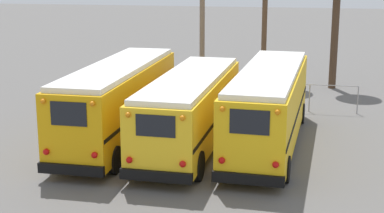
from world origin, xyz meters
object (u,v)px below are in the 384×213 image
(school_bus_1, at_px, (190,108))
(utility_pole, at_px, (202,24))
(school_bus_2, at_px, (269,105))
(school_bus_0, at_px, (119,100))

(school_bus_1, relative_size, utility_pole, 1.36)
(school_bus_2, height_order, utility_pole, utility_pole)
(school_bus_0, xyz_separation_m, school_bus_1, (3.10, -0.20, -0.15))
(school_bus_1, bearing_deg, utility_pole, 98.03)
(school_bus_0, bearing_deg, utility_pole, 82.36)
(school_bus_2, relative_size, utility_pole, 1.45)
(school_bus_0, distance_m, school_bus_1, 3.11)
(school_bus_2, xyz_separation_m, utility_pole, (-4.70, 10.61, 2.13))
(school_bus_0, relative_size, school_bus_2, 0.96)
(school_bus_0, distance_m, school_bus_2, 6.22)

